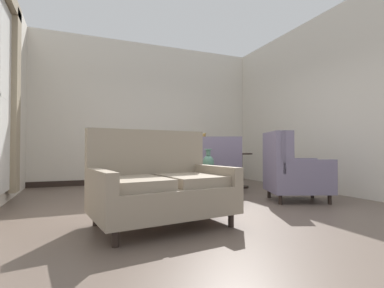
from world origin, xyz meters
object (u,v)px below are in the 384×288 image
armchair_near_window (143,170)px  porcelain_vase (208,163)px  settee (160,186)px  armchair_foreground_right (218,169)px  armchair_back_corner (292,172)px  side_table (241,167)px  gramophone (202,138)px  coffee_table (210,178)px  sideboard (198,163)px

armchair_near_window → porcelain_vase: bearing=99.0°
settee → armchair_foreground_right: (1.68, 1.91, 0.02)m
porcelain_vase → armchair_back_corner: (1.25, -0.38, -0.15)m
settee → side_table: 3.23m
armchair_back_corner → settee: bearing=125.7°
armchair_foreground_right → gramophone: 1.76m
coffee_table → armchair_back_corner: armchair_back_corner is taller
armchair_near_window → sideboard: (1.81, 1.83, 0.02)m
settee → gramophone: bearing=51.4°
coffee_table → porcelain_vase: (-0.06, -0.05, 0.23)m
armchair_foreground_right → armchair_back_corner: (0.60, -1.33, 0.02)m
coffee_table → armchair_near_window: 1.16m
porcelain_vase → armchair_near_window: (-0.82, 0.80, -0.14)m
side_table → gramophone: size_ratio=1.25×
settee → sideboard: (2.01, 3.59, 0.06)m
side_table → settee: bearing=-137.2°
side_table → coffee_table: bearing=-137.4°
settee → gramophone: size_ratio=2.59×
armchair_near_window → armchair_back_corner: bearing=113.5°
sideboard → gramophone: gramophone is taller
porcelain_vase → gramophone: size_ratio=0.64×
settee → armchair_back_corner: armchair_back_corner is taller
armchair_near_window → armchair_back_corner: (2.08, -1.18, -0.00)m
coffee_table → armchair_near_window: size_ratio=0.85×
armchair_near_window → coffee_table: bearing=102.6°
side_table → sideboard: size_ratio=0.67×
coffee_table → armchair_near_window: (-0.88, 0.75, 0.09)m
settee → armchair_near_window: size_ratio=1.38×
sideboard → side_table: bearing=-75.6°
settee → armchair_back_corner: 2.36m
armchair_near_window → gramophone: gramophone is taller
armchair_foreground_right → side_table: bearing=-132.3°
coffee_table → armchair_back_corner: (1.20, -0.43, 0.08)m
armchair_foreground_right → sideboard: bearing=-75.6°
armchair_foreground_right → gramophone: bearing=-78.0°
porcelain_vase → side_table: size_ratio=0.51×
coffee_table → porcelain_vase: size_ratio=2.50×
armchair_near_window → armchair_back_corner: armchair_back_corner is taller
coffee_table → armchair_foreground_right: size_ratio=0.78×
armchair_near_window → side_table: (2.17, 0.43, -0.02)m
settee → side_table: (2.37, 2.19, 0.03)m
settee → armchair_near_window: (0.20, 1.76, 0.04)m
coffee_table → settee: size_ratio=0.61×
coffee_table → settee: (-1.09, -1.01, 0.04)m
porcelain_vase → armchair_near_window: size_ratio=0.34×
coffee_table → settee: 1.48m
side_table → armchair_foreground_right: bearing=-157.6°
armchair_near_window → gramophone: 2.62m
armchair_back_corner → gramophone: 2.99m
coffee_table → gramophone: size_ratio=1.59×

